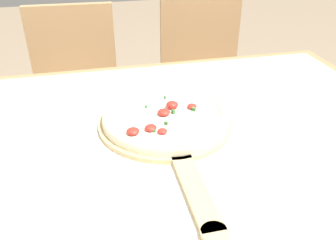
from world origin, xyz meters
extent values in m
cube|color=#A87F51|center=(0.00, 0.00, 0.72)|extent=(1.27, 1.00, 0.03)
cylinder|color=#A87F51|center=(-0.58, 0.44, 0.35)|extent=(0.06, 0.06, 0.71)
cylinder|color=#A87F51|center=(0.58, 0.44, 0.35)|extent=(0.06, 0.06, 0.71)
cube|color=white|center=(0.00, 0.00, 0.74)|extent=(1.19, 0.92, 0.00)
cylinder|color=tan|center=(-0.05, 0.07, 0.75)|extent=(0.34, 0.34, 0.01)
cube|color=tan|center=(-0.05, -0.19, 0.75)|extent=(0.04, 0.23, 0.01)
cylinder|color=tan|center=(-0.05, -0.31, 0.75)|extent=(0.05, 0.05, 0.01)
cylinder|color=beige|center=(-0.05, 0.07, 0.76)|extent=(0.32, 0.32, 0.02)
torus|color=beige|center=(-0.05, 0.07, 0.77)|extent=(0.32, 0.32, 0.02)
cylinder|color=white|center=(-0.05, 0.07, 0.77)|extent=(0.28, 0.28, 0.00)
ellipsoid|color=red|center=(-0.14, -0.01, 0.78)|extent=(0.03, 0.03, 0.01)
ellipsoid|color=red|center=(-0.02, 0.09, 0.78)|extent=(0.03, 0.03, 0.02)
ellipsoid|color=red|center=(-0.05, 0.06, 0.78)|extent=(0.03, 0.03, 0.01)
ellipsoid|color=red|center=(-0.08, -0.02, 0.78)|extent=(0.02, 0.02, 0.01)
ellipsoid|color=red|center=(0.03, 0.08, 0.78)|extent=(0.02, 0.02, 0.01)
ellipsoid|color=red|center=(-0.10, 0.00, 0.78)|extent=(0.03, 0.03, 0.01)
cube|color=#387533|center=(-0.09, 0.11, 0.78)|extent=(0.01, 0.01, 0.01)
cube|color=#387533|center=(-0.06, 0.02, 0.78)|extent=(0.01, 0.01, 0.01)
cube|color=#387533|center=(-0.03, 0.06, 0.78)|extent=(0.01, 0.01, 0.01)
cube|color=#387533|center=(0.03, 0.07, 0.78)|extent=(0.01, 0.01, 0.01)
cube|color=#387533|center=(-0.05, 0.06, 0.78)|extent=(0.01, 0.01, 0.01)
cube|color=#387533|center=(-0.09, -0.01, 0.78)|extent=(0.01, 0.01, 0.01)
cube|color=#387533|center=(-0.03, 0.15, 0.78)|extent=(0.01, 0.01, 0.01)
cube|color=tan|center=(-0.29, 0.73, 0.42)|extent=(0.41, 0.41, 0.02)
cube|color=tan|center=(-0.29, 0.92, 0.65)|extent=(0.38, 0.05, 0.44)
cylinder|color=tan|center=(-0.46, 0.58, 0.20)|extent=(0.04, 0.04, 0.41)
cylinder|color=tan|center=(-0.14, 0.57, 0.20)|extent=(0.04, 0.04, 0.41)
cylinder|color=tan|center=(-0.45, 0.90, 0.20)|extent=(0.04, 0.04, 0.41)
cylinder|color=tan|center=(-0.13, 0.89, 0.20)|extent=(0.04, 0.04, 0.41)
cube|color=tan|center=(0.29, 0.73, 0.42)|extent=(0.44, 0.44, 0.02)
cube|color=tan|center=(0.31, 0.91, 0.65)|extent=(0.38, 0.08, 0.44)
cylinder|color=tan|center=(0.12, 0.59, 0.20)|extent=(0.04, 0.04, 0.41)
cylinder|color=tan|center=(0.43, 0.56, 0.20)|extent=(0.04, 0.04, 0.41)
cylinder|color=tan|center=(0.15, 0.91, 0.20)|extent=(0.04, 0.04, 0.41)
cylinder|color=tan|center=(0.47, 0.87, 0.20)|extent=(0.04, 0.04, 0.41)
camera|label=1|loc=(-0.22, -0.69, 1.22)|focal=38.00mm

